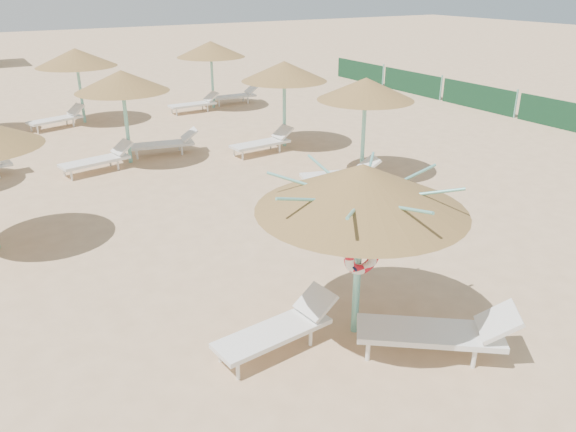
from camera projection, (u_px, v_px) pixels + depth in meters
ground at (348, 319)px, 8.99m from camera, size 120.00×120.00×0.00m
main_palapa at (362, 188)px, 7.78m from camera, size 3.01×3.01×2.70m
lounger_main_a at (280, 328)px, 8.18m from camera, size 1.97×0.78×0.70m
lounger_main_b at (440, 331)px, 8.02m from camera, size 2.17×1.87×0.81m
palapa_field at (126, 75)px, 17.18m from camera, size 14.69×13.08×2.72m
windbreak_fence at (478, 97)px, 23.26m from camera, size 0.08×19.84×1.10m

